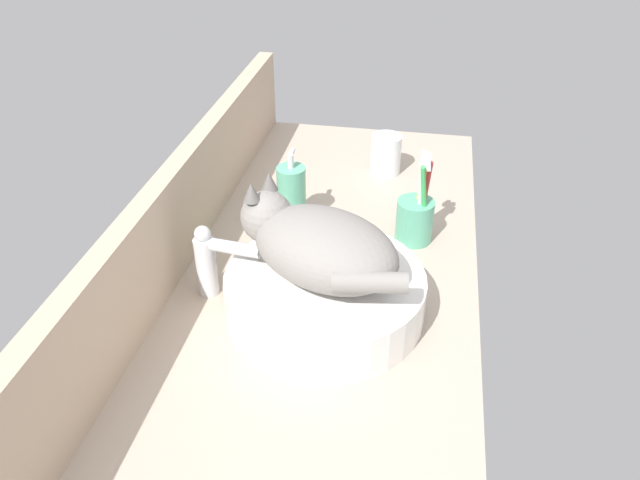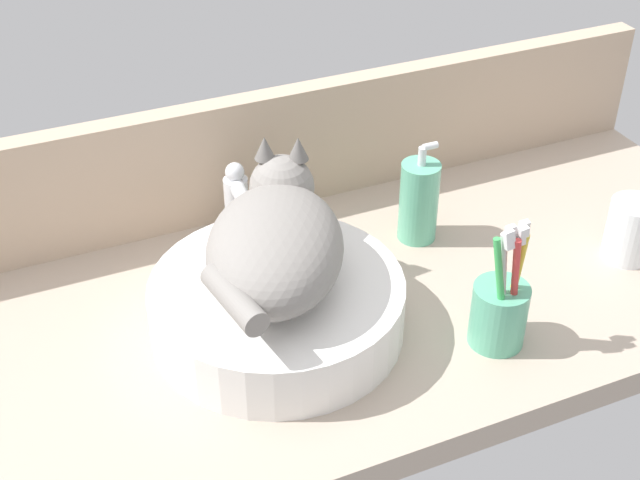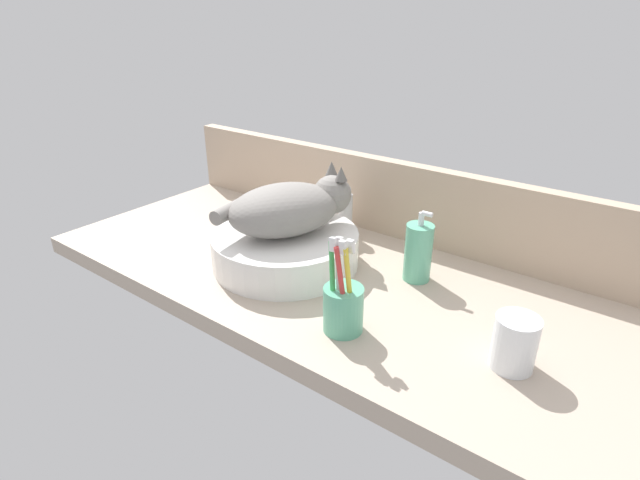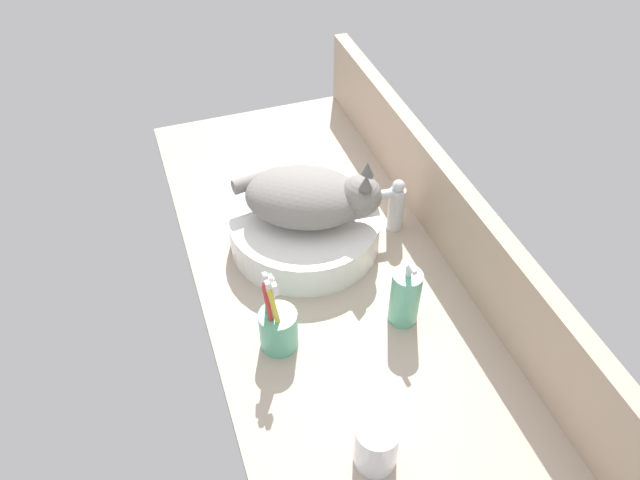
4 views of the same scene
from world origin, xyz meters
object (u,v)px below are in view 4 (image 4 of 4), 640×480
(cat, at_px, (310,196))
(toothbrush_cup, at_px, (278,327))
(faucet, at_px, (392,204))
(soap_dispenser, at_px, (405,297))
(water_glass, at_px, (376,447))
(sink_basin, at_px, (305,230))

(cat, bearing_deg, toothbrush_cup, -30.81)
(faucet, height_order, soap_dispenser, soap_dispenser)
(faucet, bearing_deg, cat, -93.97)
(faucet, distance_m, water_glass, 0.57)
(faucet, height_order, water_glass, faucet)
(soap_dispenser, bearing_deg, sink_basin, -156.74)
(cat, height_order, toothbrush_cup, cat)
(toothbrush_cup, bearing_deg, cat, 149.19)
(toothbrush_cup, height_order, water_glass, toothbrush_cup)
(faucet, distance_m, toothbrush_cup, 0.41)
(sink_basin, xyz_separation_m, faucet, (0.02, 0.20, 0.03))
(cat, relative_size, faucet, 2.21)
(sink_basin, bearing_deg, toothbrush_cup, -28.08)
(soap_dispenser, bearing_deg, toothbrush_cup, -94.40)
(sink_basin, relative_size, water_glass, 3.59)
(cat, xyz_separation_m, faucet, (0.01, 0.19, -0.06))
(water_glass, bearing_deg, cat, 173.10)
(faucet, relative_size, soap_dispenser, 0.86)
(sink_basin, xyz_separation_m, water_glass, (0.53, -0.05, 0.00))
(toothbrush_cup, bearing_deg, faucet, 125.00)
(soap_dispenser, height_order, water_glass, soap_dispenser)
(sink_basin, height_order, toothbrush_cup, toothbrush_cup)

